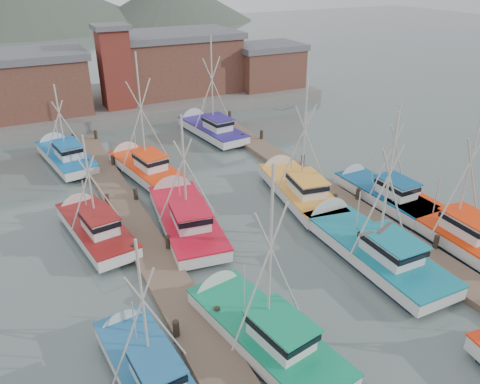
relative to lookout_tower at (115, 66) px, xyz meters
name	(u,v)px	position (x,y,z in m)	size (l,w,h in m)	color
ground	(301,271)	(2.00, -33.00, -5.55)	(260.00, 260.00, 0.00)	#4A5955
dock_left	(157,263)	(-5.00, -28.96, -5.34)	(2.30, 46.00, 1.50)	brown
dock_right	(355,210)	(9.00, -28.96, -5.34)	(2.30, 46.00, 1.50)	brown
quay	(129,101)	(2.00, 4.00, -4.95)	(44.00, 16.00, 1.20)	slate
shed_left	(23,83)	(-9.00, 2.00, -1.21)	(12.72, 8.48, 6.20)	brown
shed_center	(175,61)	(8.00, 4.00, -0.86)	(14.84, 9.54, 6.90)	brown
shed_right	(267,65)	(19.00, 1.00, -1.71)	(8.48, 6.36, 5.20)	brown
lookout_tower	(115,66)	(0.00, 0.00, 0.00)	(3.60, 3.60, 8.50)	maroon
boat_4	(257,328)	(-2.69, -36.49, -4.87)	(4.32, 9.47, 9.73)	black
boat_5	(367,246)	(6.24, -33.43, -4.87)	(4.06, 10.48, 9.92)	black
boat_6	(146,366)	(-7.81, -36.38, -4.87)	(3.12, 7.93, 7.64)	black
boat_7	(444,226)	(12.00, -33.82, -4.87)	(3.87, 9.67, 9.40)	black
boat_8	(184,216)	(-2.00, -25.34, -4.87)	(4.40, 10.40, 8.62)	black
boat_9	(296,188)	(6.79, -25.01, -4.87)	(4.42, 9.96, 9.66)	black
boat_10	(94,226)	(-7.50, -24.03, -4.87)	(3.76, 8.77, 7.54)	black
boat_11	(380,192)	(11.70, -28.33, -4.87)	(3.32, 8.57, 8.09)	black
boat_12	(143,166)	(-2.10, -16.14, -4.86)	(4.20, 9.28, 10.50)	black
boat_13	(209,128)	(6.44, -9.84, -4.86)	(4.14, 9.73, 10.43)	black
boat_14	(64,155)	(-7.39, -10.84, -4.87)	(4.06, 9.25, 7.62)	black
gull_near	(375,231)	(-0.42, -40.45, 1.73)	(1.55, 0.65, 0.24)	gray
gull_far	(284,109)	(4.60, -26.33, 1.63)	(1.55, 0.64, 0.24)	gray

